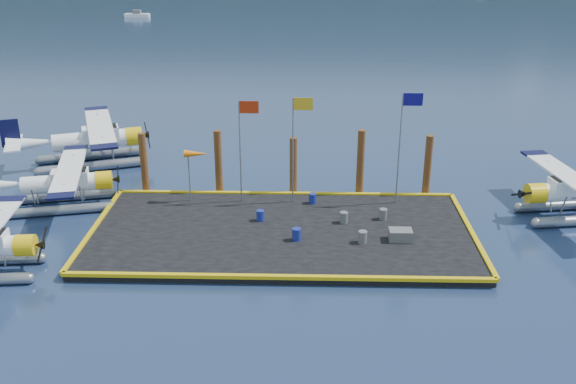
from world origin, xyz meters
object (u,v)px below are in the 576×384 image
object	(u,v)px
piling_2	(293,168)
seaplane_d	(574,194)
piling_1	(218,164)
windsock	(196,155)
crate	(400,235)
flagpole_yellow	(297,134)
drum_5	(313,198)
piling_3	(360,165)
seaplane_b	(65,185)
flagpole_red	(243,136)
piling_0	(144,165)
drum_0	(260,215)
drum_4	(383,214)
drum_1	(363,237)
seaplane_c	(95,142)
flagpole_blue	(404,132)
drum_3	(297,234)
drum_2	(344,217)
piling_4	(427,168)

from	to	relation	value
piling_2	seaplane_d	bearing A→B (deg)	-9.00
piling_1	windsock	bearing A→B (deg)	-122.66
crate	flagpole_yellow	size ratio (longest dim) A/B	0.19
drum_5	piling_3	xyz separation A→B (m)	(2.84, 1.80, 1.45)
seaplane_b	drum_5	distance (m)	14.43
seaplane_d	crate	size ratio (longest dim) A/B	7.95
flagpole_red	piling_3	distance (m)	7.33
windsock	piling_0	size ratio (longest dim) A/B	0.78
drum_0	drum_4	xyz separation A→B (m)	(6.72, 0.36, 0.01)
flagpole_yellow	drum_1	bearing A→B (deg)	-56.42
seaplane_c	seaplane_d	bearing A→B (deg)	54.89
drum_0	piling_0	xyz separation A→B (m)	(-7.29, 4.28, 1.30)
drum_5	piling_0	size ratio (longest dim) A/B	0.15
windsock	piling_0	world-z (taller)	piling_0
flagpole_blue	piling_0	world-z (taller)	flagpole_blue
seaplane_d	drum_3	distance (m)	16.04
drum_2	drum_5	distance (m)	3.11
seaplane_c	crate	xyz separation A→B (m)	(19.33, -11.93, -0.93)
drum_5	flagpole_red	size ratio (longest dim) A/B	0.10
seaplane_b	drum_2	bearing A→B (deg)	67.88
flagpole_blue	piling_4	distance (m)	3.61
seaplane_c	seaplane_d	world-z (taller)	seaplane_c
seaplane_d	crate	world-z (taller)	seaplane_d
drum_1	flagpole_red	xyz separation A→B (m)	(-6.45, 5.20, 3.68)
seaplane_d	seaplane_c	bearing A→B (deg)	66.18
seaplane_b	piling_2	world-z (taller)	piling_2
flagpole_blue	piling_0	bearing A→B (deg)	173.99
seaplane_b	drum_4	bearing A→B (deg)	70.47
seaplane_b	drum_5	bearing A→B (deg)	77.15
drum_2	windsock	bearing A→B (deg)	161.36
drum_4	flagpole_yellow	bearing A→B (deg)	154.22
seaplane_b	drum_3	size ratio (longest dim) A/B	13.81
seaplane_c	seaplane_d	size ratio (longest dim) A/B	1.11
seaplane_d	flagpole_red	bearing A→B (deg)	78.51
piling_0	piling_4	world-z (taller)	same
piling_2	piling_4	bearing A→B (deg)	0.00
flagpole_blue	flagpole_yellow	bearing A→B (deg)	180.00
drum_5	flagpole_yellow	distance (m)	3.94
drum_5	piling_0	xyz separation A→B (m)	(-10.16, 1.80, 1.30)
seaplane_c	drum_3	world-z (taller)	seaplane_c
flagpole_yellow	seaplane_c	bearing A→B (deg)	153.09
drum_2	drum_5	world-z (taller)	drum_2
windsock	piling_2	world-z (taller)	piling_2
drum_3	piling_4	bearing A→B (deg)	40.60
drum_0	flagpole_red	size ratio (longest dim) A/B	0.10
seaplane_c	flagpole_yellow	size ratio (longest dim) A/B	1.66
drum_4	flagpole_red	size ratio (longest dim) A/B	0.10
drum_0	drum_1	distance (m)	5.93
drum_5	flagpole_yellow	xyz separation A→B (m)	(-0.96, 0.20, 3.81)
seaplane_b	piling_0	bearing A→B (deg)	100.71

